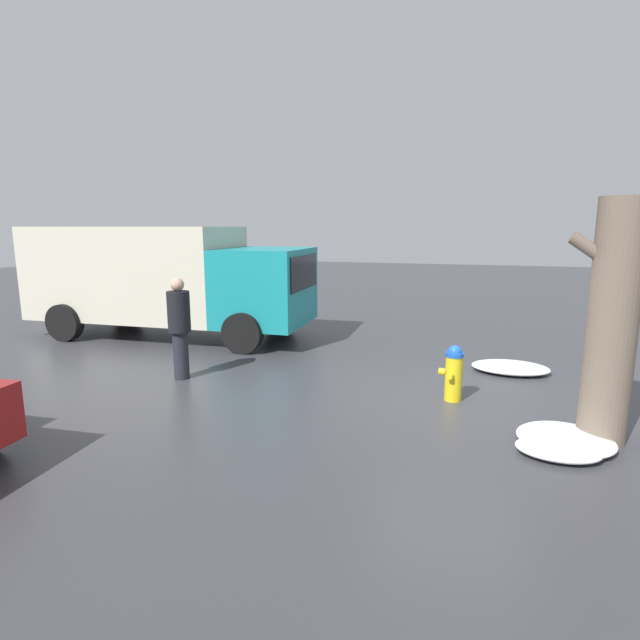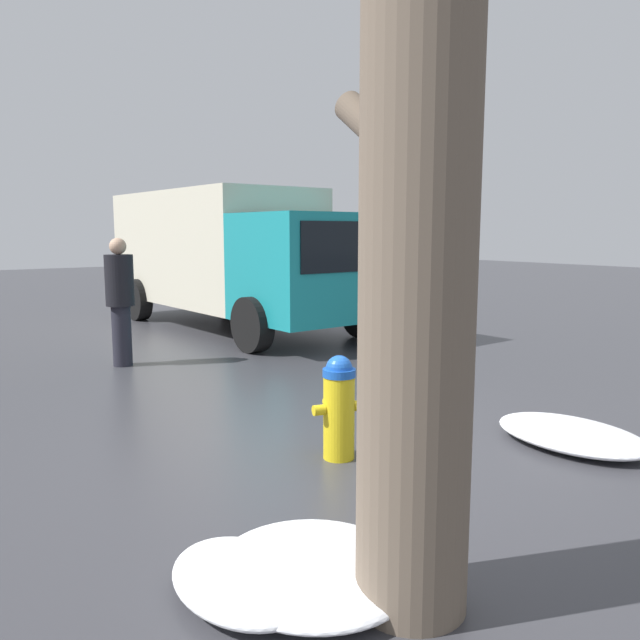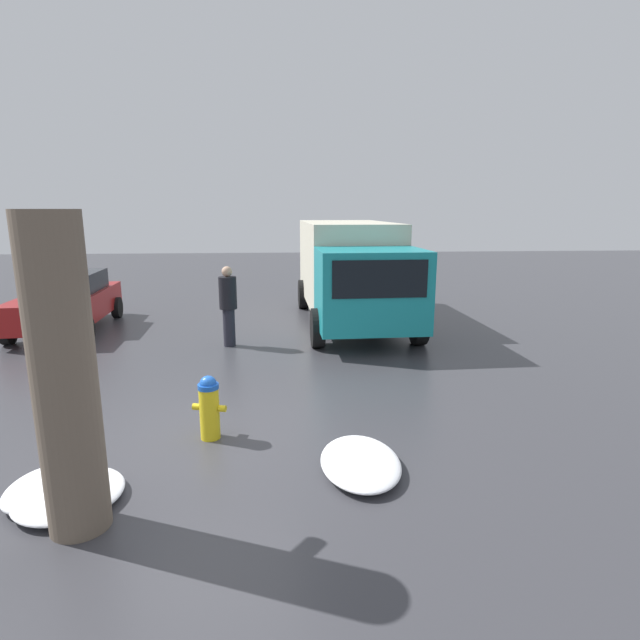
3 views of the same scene
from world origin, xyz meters
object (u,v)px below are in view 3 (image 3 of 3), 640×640
(fire_hydrant, at_px, (209,406))
(delivery_truck, at_px, (351,268))
(parked_car, at_px, (67,301))
(tree_trunk, at_px, (65,377))
(pedestrian, at_px, (228,303))

(fire_hydrant, distance_m, delivery_truck, 7.76)
(delivery_truck, xyz_separation_m, parked_car, (-0.40, 7.47, -0.75))
(tree_trunk, xyz_separation_m, delivery_truck, (9.02, -3.90, -0.05))
(pedestrian, xyz_separation_m, parked_car, (1.96, 4.36, -0.25))
(delivery_truck, bearing_deg, tree_trunk, 64.89)
(pedestrian, relative_size, parked_car, 0.45)
(tree_trunk, height_order, parked_car, tree_trunk)
(pedestrian, height_order, parked_car, pedestrian)
(pedestrian, bearing_deg, fire_hydrant, -6.69)
(tree_trunk, distance_m, parked_car, 9.37)
(tree_trunk, distance_m, pedestrian, 6.73)
(delivery_truck, height_order, parked_car, delivery_truck)
(fire_hydrant, relative_size, parked_car, 0.22)
(delivery_truck, relative_size, pedestrian, 3.83)
(fire_hydrant, height_order, parked_car, parked_car)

